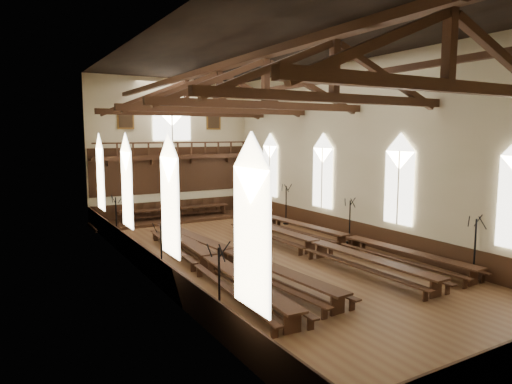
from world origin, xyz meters
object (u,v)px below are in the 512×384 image
Objects in this scene: candelabrum_left_near at (219,302)px; high_table at (175,209)px; candelabrum_left_mid at (162,262)px; refectory_row_b at (228,254)px; refectory_row_c at (316,245)px; candelabrum_left_far at (117,228)px; candelabrum_right_far at (286,212)px; refectory_row_d at (348,239)px; refectory_row_a at (211,260)px; dais at (176,219)px; candelabrum_right_near at (474,261)px; candelabrum_right_mid at (349,230)px.

high_table is at bearing 73.90° from candelabrum_left_near.
candelabrum_left_near is 1.13× the size of candelabrum_left_mid.
refectory_row_b is 1.01× the size of refectory_row_c.
high_table is 2.93× the size of candelabrum_left_far.
refectory_row_c is at bearing -77.65° from high_table.
high_table is at bearing 102.35° from refectory_row_c.
candelabrum_left_near is 1.00× the size of candelabrum_right_far.
refectory_row_c is 8.14m from candelabrum_right_far.
refectory_row_d is 10.07m from candelabrum_left_mid.
candelabrum_left_far is (0.00, 13.30, -0.01)m from candelabrum_left_near.
high_table is (2.95, 12.32, 0.25)m from refectory_row_a.
refectory_row_d is at bearing -68.22° from dais.
candelabrum_right_far is (0.00, 13.87, -0.00)m from candelabrum_right_near.
candelabrum_left_far is at bearing 113.98° from refectory_row_b.
candelabrum_left_mid is 7.76m from candelabrum_left_far.
dais is 18.49m from candelabrum_left_near.
candelabrum_left_mid is at bearing 178.24° from refectory_row_c.
candelabrum_left_near reaches higher than candelabrum_left_far.
candelabrum_right_near is at bearing -30.96° from candelabrum_left_mid.
refectory_row_b is 6.78m from candelabrum_left_near.
candelabrum_right_near reaches higher than refectory_row_d.
candelabrum_left_near is (-10.07, -5.38, 0.28)m from refectory_row_d.
refectory_row_c is at bearing -77.65° from dais.
candelabrum_left_far reaches higher than candelabrum_left_mid.
high_table is (-2.73, 12.46, 0.25)m from refectory_row_c.
candelabrum_right_far is (0.00, 6.30, 0.06)m from candelabrum_right_mid.
refectory_row_b is 4.62m from refectory_row_c.
candelabrum_left_mid is (-5.13, -12.22, -0.07)m from high_table.
candelabrum_right_far is (8.92, 7.32, 0.27)m from refectory_row_a.
refectory_row_b is 5.39× the size of candelabrum_right_near.
high_table is at bearing 41.00° from candelabrum_left_far.
candelabrum_right_near is (1.03, -6.50, 0.28)m from refectory_row_d.
refectory_row_a is 11.07m from candelabrum_right_near.
candelabrum_right_mid is (11.10, -6.85, -0.04)m from candelabrum_left_far.
refectory_row_d is at bearing 99.00° from candelabrum_right_near.
dais is 4.15× the size of candelabrum_right_near.
candelabrum_right_mid is (5.97, -11.31, 0.68)m from dais.
candelabrum_left_far reaches higher than candelabrum_right_mid.
refectory_row_a is at bearing -103.45° from high_table.
refectory_row_a is 11.54m from candelabrum_right_far.
candelabrum_right_near is (11.10, -6.66, 0.10)m from candelabrum_left_mid.
refectory_row_b is at bearing 24.48° from refectory_row_a.
refectory_row_d is 5.34× the size of candelabrum_left_near.
refectory_row_c is 1.29× the size of dais.
refectory_row_b is 8.07m from candelabrum_left_far.
candelabrum_right_mid reaches higher than refectory_row_a.
candelabrum_right_mid is at bearing 30.15° from candelabrum_left_near.
refectory_row_d is 5.32× the size of candelabrum_right_far.
refectory_row_d is 13.33m from dais.
candelabrum_left_mid is at bearing -173.11° from refectory_row_b.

